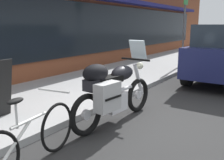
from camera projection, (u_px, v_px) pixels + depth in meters
The scene contains 6 objects.
ground_plane at pixel (149, 123), 4.50m from camera, with size 80.00×80.00×0.00m, color #2A2A2A.
storefront_building at pixel (132, 0), 11.89m from camera, with size 21.94×0.90×5.73m.
sidewalk_curb at pixel (178, 57), 13.23m from camera, with size 30.00×3.02×0.12m.
touring_motorcycle at pixel (112, 90), 4.33m from camera, with size 2.12×0.62×1.41m.
parked_bicycle at pixel (30, 140), 2.99m from camera, with size 1.69×0.48×0.93m.
parking_sign_pole at pixel (184, 25), 9.85m from camera, with size 0.44×0.07×2.68m.
Camera 1 is at (-3.90, -1.78, 1.68)m, focal length 41.23 mm.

